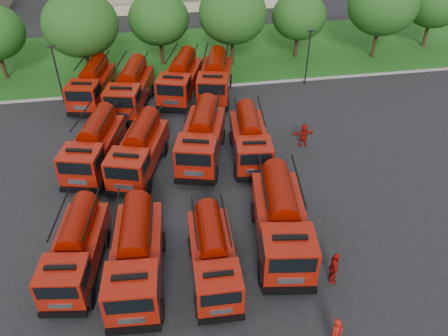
% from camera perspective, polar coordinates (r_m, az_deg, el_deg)
% --- Properties ---
extents(ground, '(140.00, 140.00, 0.00)m').
position_cam_1_polar(ground, '(26.29, -2.79, -7.15)').
color(ground, black).
rests_on(ground, ground).
extents(lawn, '(70.00, 16.00, 0.12)m').
position_cam_1_polar(lawn, '(48.48, -6.94, 14.34)').
color(lawn, '#154D14').
rests_on(lawn, ground).
extents(curb, '(70.00, 0.30, 0.14)m').
position_cam_1_polar(curb, '(41.08, -6.11, 10.19)').
color(curb, gray).
rests_on(curb, ground).
extents(tree_2, '(6.72, 6.72, 8.22)m').
position_cam_1_polar(tree_2, '(42.84, -18.24, 17.41)').
color(tree_2, '#382314').
rests_on(tree_2, ground).
extents(tree_3, '(5.88, 5.88, 7.19)m').
position_cam_1_polar(tree_3, '(45.01, -8.53, 18.73)').
color(tree_3, '#382314').
rests_on(tree_3, ground).
extents(tree_4, '(6.55, 6.55, 8.01)m').
position_cam_1_polar(tree_4, '(44.13, 1.15, 19.47)').
color(tree_4, '#382314').
rests_on(tree_4, ground).
extents(tree_5, '(5.46, 5.46, 6.68)m').
position_cam_1_polar(tree_5, '(47.07, 9.78, 18.97)').
color(tree_5, '#382314').
rests_on(tree_5, ground).
extents(tree_6, '(6.89, 6.89, 8.42)m').
position_cam_1_polar(tree_6, '(48.62, 20.02, 19.39)').
color(tree_6, '#382314').
rests_on(tree_6, ground).
extents(tree_7, '(6.05, 6.05, 7.39)m').
position_cam_1_polar(tree_7, '(54.03, 25.81, 18.87)').
color(tree_7, '#382314').
rests_on(tree_7, ground).
extents(lamp_post_0, '(0.60, 0.25, 5.11)m').
position_cam_1_polar(lamp_post_0, '(40.04, -20.98, 11.71)').
color(lamp_post_0, black).
rests_on(lamp_post_0, ground).
extents(lamp_post_1, '(0.60, 0.25, 5.11)m').
position_cam_1_polar(lamp_post_1, '(41.63, 10.93, 14.38)').
color(lamp_post_1, black).
rests_on(lamp_post_1, ground).
extents(fire_truck_0, '(3.16, 6.77, 2.97)m').
position_cam_1_polar(fire_truck_0, '(23.97, -18.74, -9.96)').
color(fire_truck_0, black).
rests_on(fire_truck_0, ground).
extents(fire_truck_1, '(3.05, 7.32, 3.25)m').
position_cam_1_polar(fire_truck_1, '(22.70, -11.41, -11.06)').
color(fire_truck_1, black).
rests_on(fire_truck_1, ground).
extents(fire_truck_2, '(2.48, 6.38, 2.87)m').
position_cam_1_polar(fire_truck_2, '(22.51, -1.43, -11.32)').
color(fire_truck_2, black).
rests_on(fire_truck_2, ground).
extents(fire_truck_3, '(3.69, 7.95, 3.49)m').
position_cam_1_polar(fire_truck_3, '(24.06, 7.48, -6.78)').
color(fire_truck_3, black).
rests_on(fire_truck_3, ground).
extents(fire_truck_4, '(4.17, 7.60, 3.29)m').
position_cam_1_polar(fire_truck_4, '(31.15, -16.59, 2.88)').
color(fire_truck_4, black).
rests_on(fire_truck_4, ground).
extents(fire_truck_5, '(4.45, 7.56, 3.26)m').
position_cam_1_polar(fire_truck_5, '(29.97, -11.03, 2.35)').
color(fire_truck_5, black).
rests_on(fire_truck_5, ground).
extents(fire_truck_6, '(4.50, 7.96, 3.44)m').
position_cam_1_polar(fire_truck_6, '(30.66, -2.92, 4.10)').
color(fire_truck_6, black).
rests_on(fire_truck_6, ground).
extents(fire_truck_7, '(3.09, 7.05, 3.11)m').
position_cam_1_polar(fire_truck_7, '(30.79, 3.41, 3.87)').
color(fire_truck_7, black).
rests_on(fire_truck_7, ground).
extents(fire_truck_8, '(3.87, 7.47, 3.24)m').
position_cam_1_polar(fire_truck_8, '(39.89, -16.83, 10.47)').
color(fire_truck_8, black).
rests_on(fire_truck_8, ground).
extents(fire_truck_9, '(4.26, 8.01, 3.47)m').
position_cam_1_polar(fire_truck_9, '(38.04, -12.11, 10.15)').
color(fire_truck_9, black).
rests_on(fire_truck_9, ground).
extents(fire_truck_10, '(4.73, 7.93, 3.42)m').
position_cam_1_polar(fire_truck_10, '(39.26, -5.70, 11.60)').
color(fire_truck_10, black).
rests_on(fire_truck_10, ground).
extents(fire_truck_11, '(4.19, 7.83, 3.39)m').
position_cam_1_polar(fire_truck_11, '(39.27, -1.17, 11.76)').
color(fire_truck_11, black).
rests_on(fire_truck_11, ground).
extents(firefighter_2, '(0.91, 1.28, 1.97)m').
position_cam_1_polar(firefighter_2, '(23.97, 13.81, -14.12)').
color(firefighter_2, '#9B110B').
rests_on(firefighter_2, ground).
extents(firefighter_3, '(1.21, 0.87, 1.68)m').
position_cam_1_polar(firefighter_3, '(24.58, 5.45, -11.23)').
color(firefighter_3, black).
rests_on(firefighter_3, ground).
extents(firefighter_4, '(0.99, 0.94, 1.70)m').
position_cam_1_polar(firefighter_4, '(29.07, -12.80, -3.17)').
color(firefighter_4, black).
rests_on(firefighter_4, ground).
extents(firefighter_5, '(1.69, 0.77, 1.80)m').
position_cam_1_polar(firefighter_5, '(33.37, 10.20, 2.95)').
color(firefighter_5, '#9B110B').
rests_on(firefighter_5, ground).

